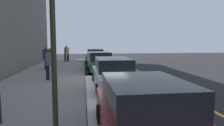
% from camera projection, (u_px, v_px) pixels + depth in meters
% --- Properties ---
extents(ground_plane, '(56.00, 56.00, 0.00)m').
position_uv_depth(ground_plane, '(103.00, 83.00, 11.25)').
color(ground_plane, black).
extents(sidewalk, '(28.00, 4.60, 0.15)m').
position_uv_depth(sidewalk, '(42.00, 84.00, 10.79)').
color(sidewalk, gray).
rests_on(sidewalk, ground).
extents(lane_stripe_centre, '(28.00, 0.14, 0.01)m').
position_uv_depth(lane_stripe_centre, '(158.00, 82.00, 11.70)').
color(lane_stripe_centre, gold).
rests_on(lane_stripe_centre, ground).
extents(snow_bank_curb, '(8.54, 0.56, 0.22)m').
position_uv_depth(snow_bank_curb, '(93.00, 96.00, 8.25)').
color(snow_bank_curb, white).
rests_on(snow_bank_curb, ground).
extents(parked_car_charcoal, '(4.53, 1.96, 1.51)m').
position_uv_depth(parked_car_charcoal, '(95.00, 56.00, 21.83)').
color(parked_car_charcoal, black).
rests_on(parked_car_charcoal, ground).
extents(parked_car_green, '(4.71, 2.00, 1.51)m').
position_uv_depth(parked_car_green, '(100.00, 62.00, 15.68)').
color(parked_car_green, black).
rests_on(parked_car_green, ground).
extents(parked_car_white, '(4.70, 1.92, 1.51)m').
position_uv_depth(parked_car_white, '(114.00, 74.00, 9.72)').
color(parked_car_white, black).
rests_on(parked_car_white, ground).
extents(parked_car_red, '(4.45, 1.90, 1.51)m').
position_uv_depth(parked_car_red, '(147.00, 117.00, 4.18)').
color(parked_car_red, black).
rests_on(parked_car_red, ground).
extents(pedestrian_tan_coat, '(0.55, 0.54, 1.75)m').
position_uv_depth(pedestrian_tan_coat, '(67.00, 53.00, 22.06)').
color(pedestrian_tan_coat, black).
rests_on(pedestrian_tan_coat, sidewalk).
extents(pedestrian_navy_coat, '(0.59, 0.50, 1.80)m').
position_uv_depth(pedestrian_navy_coat, '(46.00, 57.00, 15.70)').
color(pedestrian_navy_coat, black).
rests_on(pedestrian_navy_coat, sidewalk).
extents(pedestrian_grey_coat, '(0.57, 0.57, 1.80)m').
position_uv_depth(pedestrian_grey_coat, '(51.00, 63.00, 11.37)').
color(pedestrian_grey_coat, black).
rests_on(pedestrian_grey_coat, sidewalk).
extents(rolling_suitcase, '(0.34, 0.22, 0.98)m').
position_uv_depth(rolling_suitcase, '(68.00, 58.00, 22.62)').
color(rolling_suitcase, '#471E19').
rests_on(rolling_suitcase, sidewalk).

